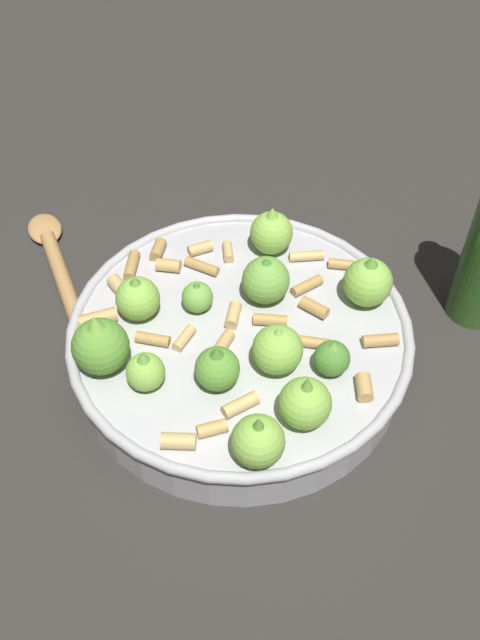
{
  "coord_description": "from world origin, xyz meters",
  "views": [
    {
      "loc": [
        -0.33,
        -0.21,
        0.5
      ],
      "look_at": [
        0.0,
        0.0,
        0.06
      ],
      "focal_mm": 38.13,
      "sensor_mm": 36.0,
      "label": 1
    }
  ],
  "objects": [
    {
      "name": "wooden_spoon",
      "position": [
        -0.0,
        0.22,
        0.01
      ],
      "size": [
        0.15,
        0.19,
        0.02
      ],
      "color": "#B2844C",
      "rests_on": "ground"
    },
    {
      "name": "cooking_pan",
      "position": [
        -0.0,
        -0.0,
        0.03
      ],
      "size": [
        0.31,
        0.31,
        0.11
      ],
      "color": "#B7B7BC",
      "rests_on": "ground"
    },
    {
      "name": "ground_plane",
      "position": [
        0.0,
        0.0,
        0.0
      ],
      "size": [
        2.4,
        2.4,
        0.0
      ],
      "primitive_type": "plane",
      "color": "#2D2B28"
    }
  ]
}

